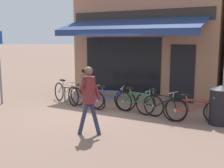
{
  "coord_description": "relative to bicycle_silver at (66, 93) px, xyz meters",
  "views": [
    {
      "loc": [
        4.9,
        -7.15,
        2.33
      ],
      "look_at": [
        1.14,
        -0.31,
        1.05
      ],
      "focal_mm": 45.0,
      "sensor_mm": 36.0,
      "label": 1
    }
  ],
  "objects": [
    {
      "name": "ground_plane",
      "position": [
        1.33,
        -0.74,
        -0.37
      ],
      "size": [
        160.0,
        160.0,
        0.0
      ],
      "primitive_type": "plane",
      "color": "#846656"
    },
    {
      "name": "shop_front",
      "position": [
        1.8,
        3.68,
        2.11
      ],
      "size": [
        6.01,
        4.63,
        4.98
      ],
      "color": "#9E7056",
      "rests_on": "ground_plane"
    },
    {
      "name": "bike_rack_rail",
      "position": [
        2.38,
        0.1,
        0.12
      ],
      "size": [
        5.12,
        0.04,
        0.57
      ],
      "color": "#47494F",
      "rests_on": "ground_plane"
    },
    {
      "name": "bicycle_silver",
      "position": [
        0.0,
        0.0,
        0.0
      ],
      "size": [
        1.64,
        0.77,
        0.83
      ],
      "rotation": [
        -0.05,
        0.0,
        -0.41
      ],
      "color": "black",
      "rests_on": "ground_plane"
    },
    {
      "name": "bicycle_purple",
      "position": [
        1.06,
        -0.23,
        -0.02
      ],
      "size": [
        1.65,
        0.63,
        0.82
      ],
      "rotation": [
        0.13,
        0.0,
        -0.21
      ],
      "color": "black",
      "rests_on": "ground_plane"
    },
    {
      "name": "bicycle_blue",
      "position": [
        1.88,
        -0.11,
        -0.02
      ],
      "size": [
        1.67,
        0.59,
        0.8
      ],
      "rotation": [
        0.05,
        0.0,
        0.26
      ],
      "color": "black",
      "rests_on": "ground_plane"
    },
    {
      "name": "bicycle_green",
      "position": [
        2.86,
        -0.1,
        -0.01
      ],
      "size": [
        1.77,
        0.52,
        0.83
      ],
      "rotation": [
        0.08,
        0.0,
        -0.12
      ],
      "color": "black",
      "rests_on": "ground_plane"
    },
    {
      "name": "bicycle_black",
      "position": [
        3.62,
        -0.21,
        0.0
      ],
      "size": [
        1.73,
        0.54,
        0.84
      ],
      "rotation": [
        -0.04,
        0.0,
        -0.21
      ],
      "color": "black",
      "rests_on": "ground_plane"
    },
    {
      "name": "bicycle_red",
      "position": [
        4.63,
        -0.19,
        -0.01
      ],
      "size": [
        1.7,
        0.71,
        0.83
      ],
      "rotation": [
        0.08,
        0.0,
        0.35
      ],
      "color": "black",
      "rests_on": "ground_plane"
    },
    {
      "name": "pedestrian_adult",
      "position": [
        2.58,
        -2.4,
        0.66
      ],
      "size": [
        0.56,
        0.53,
        1.68
      ],
      "rotation": [
        0.0,
        0.0,
        3.15
      ],
      "color": "#282D47",
      "rests_on": "ground_plane"
    },
    {
      "name": "litter_bin",
      "position": [
        5.24,
        -0.0,
        0.17
      ],
      "size": [
        0.57,
        0.57,
        1.08
      ],
      "color": "black",
      "rests_on": "ground_plane"
    }
  ]
}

